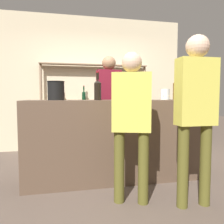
% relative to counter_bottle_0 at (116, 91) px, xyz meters
% --- Properties ---
extents(ground_plane, '(16.00, 16.00, 0.00)m').
position_rel_counter_bottle_0_xyz_m(ground_plane, '(-0.03, 0.11, -1.19)').
color(ground_plane, brown).
extents(bar_counter, '(2.26, 0.61, 1.07)m').
position_rel_counter_bottle_0_xyz_m(bar_counter, '(-0.03, 0.11, -0.66)').
color(bar_counter, brown).
rests_on(bar_counter, ground_plane).
extents(back_wall, '(3.86, 0.12, 2.80)m').
position_rel_counter_bottle_0_xyz_m(back_wall, '(-0.03, 2.02, 0.21)').
color(back_wall, beige).
rests_on(back_wall, ground_plane).
extents(back_shelf, '(2.23, 0.18, 1.79)m').
position_rel_counter_bottle_0_xyz_m(back_shelf, '(-0.03, 1.84, -0.00)').
color(back_shelf, '#897056').
rests_on(back_shelf, ground_plane).
extents(counter_bottle_0, '(0.07, 0.07, 0.31)m').
position_rel_counter_bottle_0_xyz_m(counter_bottle_0, '(0.00, 0.00, 0.00)').
color(counter_bottle_0, silver).
rests_on(counter_bottle_0, bar_counter).
extents(counter_bottle_1, '(0.09, 0.09, 0.36)m').
position_rel_counter_bottle_0_xyz_m(counter_bottle_1, '(-0.23, 0.02, 0.02)').
color(counter_bottle_1, black).
rests_on(counter_bottle_1, bar_counter).
extents(counter_bottle_2, '(0.08, 0.08, 0.36)m').
position_rel_counter_bottle_0_xyz_m(counter_bottle_2, '(0.85, 0.01, 0.02)').
color(counter_bottle_2, brown).
rests_on(counter_bottle_2, bar_counter).
extents(wine_glass, '(0.08, 0.08, 0.17)m').
position_rel_counter_bottle_0_xyz_m(wine_glass, '(0.55, 0.28, 0.00)').
color(wine_glass, silver).
rests_on(wine_glass, bar_counter).
extents(ice_bucket, '(0.22, 0.22, 0.24)m').
position_rel_counter_bottle_0_xyz_m(ice_bucket, '(-0.75, 0.15, 0.00)').
color(ice_bucket, black).
rests_on(ice_bucket, bar_counter).
extents(cork_jar, '(0.13, 0.13, 0.16)m').
position_rel_counter_bottle_0_xyz_m(cork_jar, '(0.80, 0.25, -0.04)').
color(cork_jar, silver).
rests_on(cork_jar, bar_counter).
extents(customer_right, '(0.39, 0.23, 1.72)m').
position_rel_counter_bottle_0_xyz_m(customer_right, '(0.64, -0.80, -0.16)').
color(customer_right, brown).
rests_on(customer_right, ground_plane).
extents(server_behind_counter, '(0.43, 0.24, 1.81)m').
position_rel_counter_bottle_0_xyz_m(server_behind_counter, '(0.10, 0.96, -0.11)').
color(server_behind_counter, black).
rests_on(server_behind_counter, ground_plane).
extents(customer_center, '(0.43, 0.29, 1.57)m').
position_rel_counter_bottle_0_xyz_m(customer_center, '(0.03, -0.60, -0.27)').
color(customer_center, brown).
rests_on(customer_center, ground_plane).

